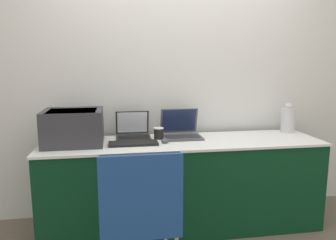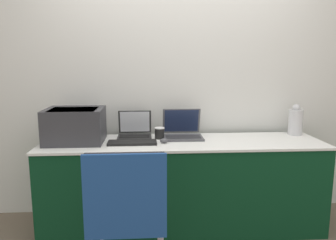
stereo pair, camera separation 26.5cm
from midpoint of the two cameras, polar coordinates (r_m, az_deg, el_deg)
name	(u,v)px [view 2 (the right image)]	position (r m, az deg, el deg)	size (l,w,h in m)	color
wall_back	(179,77)	(3.11, 4.30, 7.39)	(8.00, 0.05, 2.60)	silver
table	(182,185)	(2.91, 5.18, -11.19)	(2.38, 0.62, 0.78)	#0C381E
printer	(75,124)	(2.80, -13.33, -0.72)	(0.47, 0.40, 0.28)	#333338
laptop_left	(135,131)	(2.94, -3.27, -2.01)	(0.30, 0.27, 0.23)	black
laptop_right	(182,131)	(2.93, 5.13, -2.00)	(0.34, 0.31, 0.25)	#4C4C51
external_keyboard	(132,143)	(2.70, -3.46, -3.98)	(0.40, 0.15, 0.02)	black
coffee_cup	(160,133)	(2.87, 1.16, -2.31)	(0.09, 0.09, 0.10)	black
mouse	(164,141)	(2.72, 2.11, -3.66)	(0.07, 0.05, 0.04)	#4C4C51
metal_pitcher	(296,121)	(3.29, 23.52, -0.18)	(0.13, 0.13, 0.28)	silver
chair	(127,205)	(2.06, -3.46, -14.71)	(0.48, 0.48, 0.94)	black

